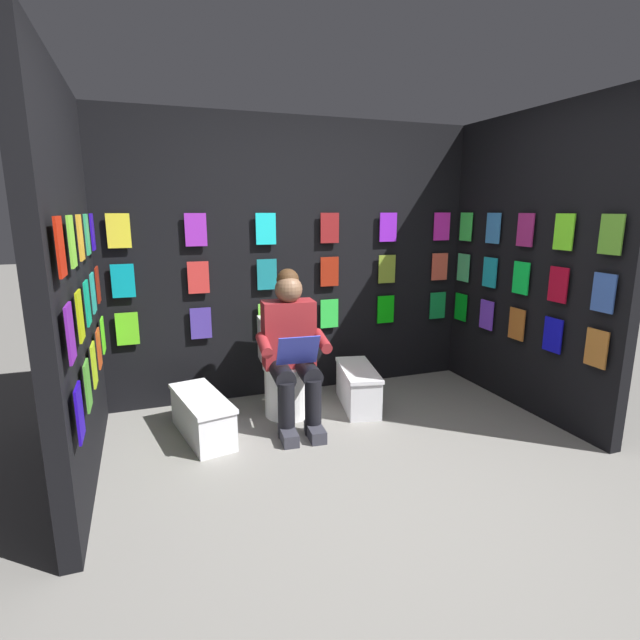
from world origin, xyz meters
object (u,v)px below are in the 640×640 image
at_px(toilet, 286,373).
at_px(comic_longbox_far, 202,416).
at_px(comic_longbox_near, 358,387).
at_px(person_reading, 292,348).

distance_m(toilet, comic_longbox_far, 0.77).
height_order(toilet, comic_longbox_near, toilet).
height_order(person_reading, comic_longbox_far, person_reading).
xyz_separation_m(comic_longbox_near, comic_longbox_far, (1.30, 0.13, -0.01)).
bearing_deg(toilet, person_reading, 90.61).
height_order(toilet, comic_longbox_far, toilet).
distance_m(comic_longbox_near, comic_longbox_far, 1.31).
relative_size(toilet, comic_longbox_far, 0.98).
bearing_deg(toilet, comic_longbox_far, 23.92).
bearing_deg(toilet, comic_longbox_near, 173.23).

